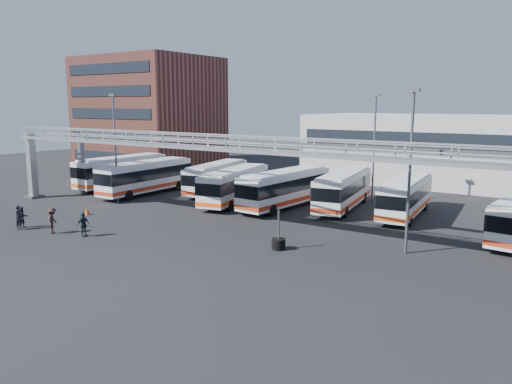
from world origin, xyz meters
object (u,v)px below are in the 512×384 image
Objects in this scene: bus_2 at (217,177)px; bus_5 at (343,189)px; cone_left at (83,223)px; pedestrian_a at (19,217)px; light_pole_left at (115,143)px; cone_right at (87,211)px; bus_6 at (406,196)px; pedestrian_b at (23,217)px; bus_3 at (235,184)px; bus_0 at (122,170)px; tire_stack at (279,243)px; bus_4 at (285,187)px; pedestrian_d at (83,225)px; pedestrian_c at (52,221)px; light_pole_back at (374,142)px; bus_1 at (146,176)px; light_pole_mid at (410,163)px.

bus_5 is at bearing -10.90° from bus_2.
pedestrian_a is at bearing -133.41° from cone_left.
light_pole_left is 15.07× the size of cone_right.
pedestrian_b is (-22.85, -20.14, -0.95)m from bus_6.
bus_0 is at bearing 168.09° from bus_3.
pedestrian_b is 2.39× the size of cone_right.
pedestrian_a is at bearing -89.11° from cone_right.
pedestrian_a is 19.86m from tire_stack.
cone_right is (-17.02, -14.44, -1.50)m from bus_5.
bus_4 is 17.97m from pedestrian_d.
pedestrian_b is 6.05m from pedestrian_d.
pedestrian_a is 0.99× the size of pedestrian_c.
cone_left is (-2.56, 1.84, -0.56)m from pedestrian_d.
bus_4 is at bearing -67.42° from pedestrian_c.
bus_2 is at bearing 15.93° from bus_0.
light_pole_back is 3.96× the size of tire_stack.
pedestrian_d is (7.78, -9.79, -4.85)m from light_pole_left.
light_pole_left is 11.94m from pedestrian_b.
bus_1 is 10.61m from bus_3.
pedestrian_c reaches higher than pedestrian_d.
light_pole_back is at bearing 56.79° from bus_4.
bus_1 reaches higher than bus_2.
pedestrian_b is at bearing -144.14° from bus_6.
tire_stack is at bearing -54.29° from bus_3.
bus_1 is (-29.06, 5.72, -3.82)m from light_pole_mid.
light_pole_mid is at bearing -61.93° from light_pole_back.
light_pole_left is 12.37m from pedestrian_a.
light_pole_back is at bearing 16.94° from bus_0.
bus_0 is at bearing -4.11° from pedestrian_c.
bus_5 is at bearing -57.30° from pedestrian_a.
light_pole_left is at bearing 123.25° from cone_left.
light_pole_back is 13.78m from bus_3.
light_pole_back is 26.76m from cone_right.
bus_4 reaches higher than bus_6.
bus_5 is at bearing 175.06° from bus_6.
pedestrian_d is (5.98, 0.94, 0.07)m from pedestrian_b.
bus_6 reaches higher than tire_stack.
bus_4 is at bearing -25.12° from bus_2.
tire_stack is at bearing 1.01° from cone_right.
bus_0 is at bearing 163.05° from bus_1.
cone_left is (-9.30, -14.79, -1.57)m from bus_4.
bus_1 is 16.87× the size of cone_right.
bus_5 reaches higher than pedestrian_b.
pedestrian_b is at bearing -121.64° from bus_4.
pedestrian_a reaches higher than cone_right.
bus_0 is 29.64m from tire_stack.
pedestrian_d is (-12.22, -23.79, -4.85)m from light_pole_back.
bus_4 reaches higher than cone_left.
bus_0 is (-6.56, 6.28, -3.80)m from light_pole_left.
bus_1 is 6.53× the size of pedestrian_d.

